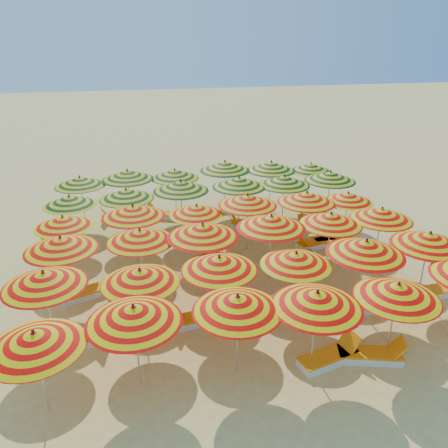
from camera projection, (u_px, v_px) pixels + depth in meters
The scene contains 52 objects.
ground at pixel (227, 268), 16.64m from camera, with size 120.00×120.00×0.00m, color #F5D16D.
umbrella_0 at pixel (35, 340), 9.49m from camera, with size 2.52×2.52×2.33m.
umbrella_1 at pixel (134, 314), 10.21m from camera, with size 3.01×3.01×2.44m.
umbrella_2 at pixel (238, 303), 10.67m from camera, with size 2.71×2.71×2.41m.
umbrella_3 at pixel (317, 300), 10.77m from camera, with size 2.81×2.81×2.44m.
umbrella_4 at pixel (398, 291), 11.26m from camera, with size 2.83×2.83×2.36m.
umbrella_6 at pixel (44, 279), 11.72m from camera, with size 3.03×3.03×2.41m.
umbrella_7 at pixel (140, 276), 11.99m from camera, with size 2.87×2.87×2.34m.
umbrella_8 at pixel (219, 263), 12.57m from camera, with size 2.76×2.76×2.39m.
umbrella_9 at pixel (296, 259), 13.06m from camera, with size 2.46×2.46×2.27m.
umbrella_10 at pixel (366, 247), 13.23m from camera, with size 2.67×2.67×2.53m.
umbrella_11 at pixel (429, 240), 13.79m from camera, with size 3.09×3.09×2.51m.
umbrella_12 at pixel (61, 244), 13.63m from camera, with size 2.89×2.89×2.45m.
umbrella_13 at pixel (140, 236), 14.29m from camera, with size 2.58×2.58×2.39m.
umbrella_14 at pixel (203, 231), 14.32m from camera, with size 3.03×3.03×2.55m.
umbrella_15 at pixel (271, 222), 14.99m from camera, with size 2.92×2.92×2.56m.
umbrella_16 at pixel (331, 219), 15.57m from camera, with size 2.78×2.78×2.40m.
umbrella_17 at pixel (382, 214), 15.96m from camera, with size 2.87×2.87×2.42m.
umbrella_18 at pixel (63, 222), 15.70m from camera, with size 2.19×2.19×2.25m.
umbrella_19 at pixel (133, 211), 16.10m from camera, with size 2.92×2.92×2.47m.
umbrella_20 at pixel (197, 210), 16.79m from camera, with size 2.60×2.60×2.23m.
umbrella_21 at pixel (248, 200), 17.16m from camera, with size 3.05×3.05×2.47m.
umbrella_22 at pixel (307, 197), 17.46m from camera, with size 2.54×2.54×2.47m.
umbrella_23 at pixel (348, 197), 18.07m from camera, with size 2.56×2.56×2.24m.
umbrella_24 at pixel (70, 201), 17.57m from camera, with size 2.24×2.24×2.29m.
umbrella_25 at pixel (126, 194), 18.04m from camera, with size 2.84×2.84×2.39m.
umbrella_26 at pixel (181, 186), 18.61m from camera, with size 2.90×2.90×2.53m.
umbrella_27 at pixel (239, 182), 19.15m from camera, with size 2.67×2.67×2.51m.
umbrella_28 at pixel (284, 180), 19.50m from camera, with size 2.41×2.41×2.47m.
umbrella_29 at pixel (330, 176), 20.00m from camera, with size 2.41×2.41×2.49m.
umbrella_30 at pixel (80, 181), 19.61m from camera, with size 2.96×2.96×2.39m.
umbrella_31 at pixel (128, 175), 20.15m from camera, with size 3.09×3.09×2.52m.
umbrella_32 at pixel (175, 174), 20.60m from camera, with size 2.48×2.48×2.41m.
umbrella_33 at pixel (225, 166), 21.19m from camera, with size 2.95×2.95×2.61m.
umbrella_34 at pixel (271, 166), 21.38m from camera, with size 3.07×3.07×2.54m.
umbrella_35 at pixel (311, 167), 22.03m from camera, with size 2.51×2.51×2.28m.
lounger_0 at pixel (329, 357), 11.79m from camera, with size 1.82×0.98×0.69m.
lounger_1 at pixel (371, 355), 11.87m from camera, with size 1.83×1.05×0.69m.
lounger_3 at pixel (77, 338), 12.55m from camera, with size 1.81×0.89×0.69m.
lounger_4 at pixel (199, 318), 13.41m from camera, with size 1.79×0.79×0.69m.
lounger_5 at pixel (376, 304), 14.10m from camera, with size 1.77×0.69×0.69m.
lounger_6 at pixel (432, 292), 14.78m from camera, with size 1.76×0.66×0.69m.
lounger_7 at pixel (86, 293), 14.73m from camera, with size 1.83×1.15×0.69m.
lounger_8 at pixel (316, 243), 18.21m from camera, with size 1.81×0.89×0.69m.
lounger_9 at pixel (333, 239), 18.64m from camera, with size 1.77×0.71×0.69m.
lounger_10 at pixel (61, 242), 18.38m from camera, with size 1.77×0.72×0.69m.
lounger_11 at pixel (248, 223), 20.20m from camera, with size 1.79×0.77×0.69m.
lounger_12 at pixel (315, 219), 20.67m from camera, with size 1.82×1.01×0.69m.
lounger_13 at pixel (119, 215), 21.03m from camera, with size 1.82×1.02×0.69m.
lounger_14 at pixel (165, 215), 21.09m from camera, with size 1.83×1.15×0.69m.
lounger_15 at pixel (236, 206), 22.16m from camera, with size 1.82×0.95×0.69m.
beachgoer_b at pixel (308, 267), 15.25m from camera, with size 0.68×0.53×1.39m, color tan.
Camera 1 is at (-3.28, -14.22, 8.16)m, focal length 35.00 mm.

